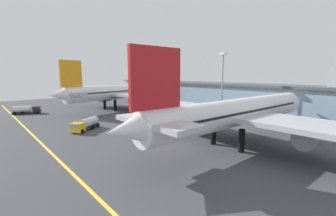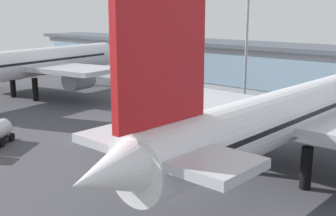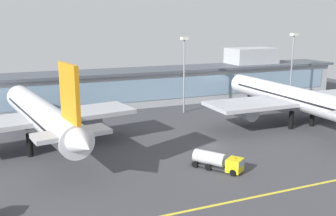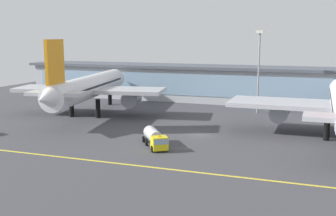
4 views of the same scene
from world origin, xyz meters
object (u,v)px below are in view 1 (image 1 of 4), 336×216
baggage_tug_near (85,124)px  apron_light_mast_centre (223,75)px  airliner_near_right (237,113)px  fuel_tanker_truck (27,110)px  airliner_near_left (116,92)px

baggage_tug_near → apron_light_mast_centre: bearing=127.9°
airliner_near_right → fuel_tanker_truck: size_ratio=5.98×
fuel_tanker_truck → baggage_tug_near: 37.68m
airliner_near_right → fuel_tanker_truck: bearing=109.9°
airliner_near_right → fuel_tanker_truck: 73.05m
airliner_near_left → baggage_tug_near: (26.38, -22.56, -5.27)m
airliner_near_right → apron_light_mast_centre: apron_light_mast_centre is taller
airliner_near_left → apron_light_mast_centre: bearing=-75.6°
airliner_near_left → airliner_near_right: airliner_near_left is taller
airliner_near_right → baggage_tug_near: (-31.33, -18.54, -4.94)m
airliner_near_right → apron_light_mast_centre: size_ratio=2.70×
baggage_tug_near → apron_light_mast_centre: (11.94, 39.73, 12.24)m
fuel_tanker_truck → baggage_tug_near: size_ratio=1.06×
airliner_near_left → fuel_tanker_truck: 31.40m
airliner_near_left → airliner_near_right: (57.72, -4.02, -0.33)m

